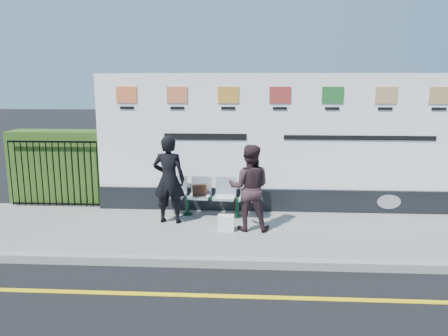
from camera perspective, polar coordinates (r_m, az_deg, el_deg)
name	(u,v)px	position (r m, az deg, el deg)	size (l,w,h in m)	color
ground	(257,297)	(6.36, 4.38, -16.49)	(80.00, 80.00, 0.00)	black
pavement	(255,232)	(8.63, 4.11, -8.37)	(14.00, 3.00, 0.12)	gray
kerb	(256,263)	(7.23, 4.26, -12.30)	(14.00, 0.18, 0.14)	gray
yellow_line	(257,297)	(6.36, 4.38, -16.46)	(14.00, 0.10, 0.01)	yellow
billboard	(278,153)	(9.62, 7.12, 2.00)	(8.00, 0.30, 3.00)	black
hedge	(62,166)	(11.05, -20.38, 0.22)	(2.35, 0.70, 1.70)	#305318
railing	(54,173)	(10.67, -21.31, -0.67)	(2.05, 0.06, 1.54)	black
bench	(212,206)	(9.35, -1.59, -4.95)	(2.08, 0.54, 0.44)	silver
woman_left	(169,179)	(8.85, -7.20, -1.49)	(0.65, 0.43, 1.79)	black
woman_right	(249,188)	(8.38, 3.33, -2.57)	(0.81, 0.63, 1.67)	#322124
handbag_brown	(199,190)	(9.32, -3.25, -2.88)	(0.30, 0.13, 0.23)	black
carrier_bag_white	(226,223)	(8.46, 0.26, -7.20)	(0.31, 0.19, 0.31)	white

